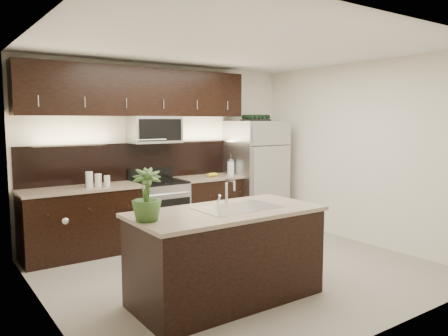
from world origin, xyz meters
The scene contains 12 objects.
ground centered at (0.00, 0.00, 0.00)m, with size 4.50×4.50×0.00m, color gray.
room_walls centered at (-0.11, -0.04, 1.70)m, with size 4.52×4.02×2.71m.
counter_run centered at (-0.46, 1.69, 0.47)m, with size 3.51×0.65×0.94m.
upper_fixtures centered at (-0.43, 1.84, 2.14)m, with size 3.49×0.40×1.66m.
island centered at (-0.66, -0.64, 0.47)m, with size 1.96×0.96×0.94m.
sink_faucet centered at (-0.51, -0.63, 0.96)m, with size 0.84×0.50×0.28m.
refrigerator centered at (1.57, 1.63, 0.91)m, with size 0.88×0.80×1.83m, color #B2B2B7.
wine_rack centered at (1.57, 1.63, 1.88)m, with size 0.45×0.28×0.11m.
plant centered at (-1.53, -0.64, 1.18)m, with size 0.27×0.27×0.48m, color #315120.
canisters centered at (-1.23, 1.61, 1.03)m, with size 0.31×0.17×0.21m.
french_press centered at (1.05, 1.64, 1.07)m, with size 0.12×0.12×0.34m.
bananas centered at (0.60, 1.61, 0.97)m, with size 0.20×0.16×0.06m, color gold.
Camera 1 is at (-3.17, -4.18, 1.84)m, focal length 35.00 mm.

